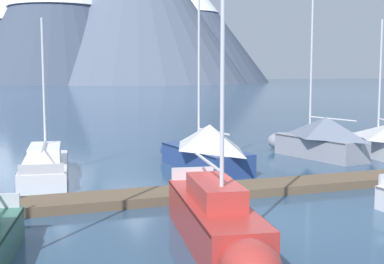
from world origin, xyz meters
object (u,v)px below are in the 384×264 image
Objects in this scene: sailboat_end_of_dock at (317,138)px; sailboat_last_slip at (384,141)px; sailboat_mid_dock_starboard at (218,222)px; sailboat_far_berth at (204,148)px; sailboat_mid_dock_port at (46,164)px.

sailboat_last_slip is (3.16, -1.08, -0.13)m from sailboat_end_of_dock.
sailboat_last_slip is (12.78, 10.72, 0.17)m from sailboat_mid_dock_starboard.
sailboat_far_berth is (3.22, 10.54, 0.26)m from sailboat_mid_dock_starboard.
sailboat_end_of_dock is at bearing 161.11° from sailboat_last_slip.
sailboat_mid_dock_starboard is 1.07× the size of sailboat_far_berth.
sailboat_mid_dock_starboard reaches higher than sailboat_last_slip.
sailboat_mid_dock_starboard is at bearing -140.02° from sailboat_last_slip.
sailboat_last_slip is at bearing 39.98° from sailboat_mid_dock_starboard.
sailboat_mid_dock_port is at bearing 178.88° from sailboat_far_berth.
sailboat_far_berth is 1.10× the size of sailboat_last_slip.
sailboat_mid_dock_port is 13.19m from sailboat_end_of_dock.
sailboat_last_slip is (16.29, 0.04, 0.34)m from sailboat_mid_dock_port.
sailboat_mid_dock_port is at bearing 108.22° from sailboat_mid_dock_starboard.
sailboat_far_berth is 9.56m from sailboat_last_slip.
sailboat_mid_dock_port is at bearing -175.10° from sailboat_end_of_dock.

